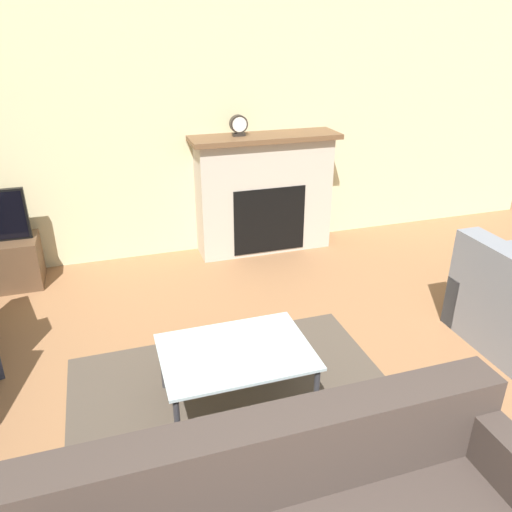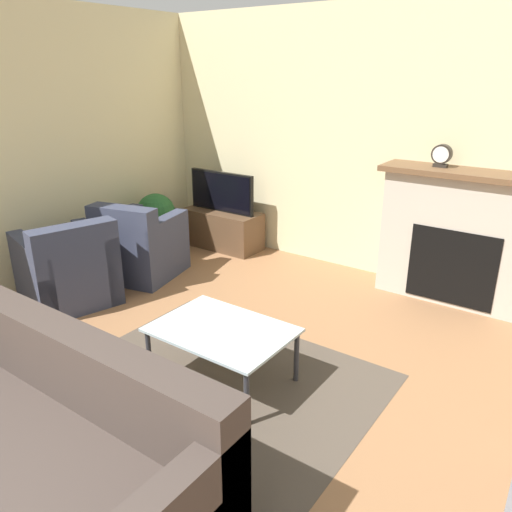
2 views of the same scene
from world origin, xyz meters
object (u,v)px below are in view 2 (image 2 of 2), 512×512
Objects in this scene: armchair_by_window at (68,272)px; mantel_clock at (442,155)px; couch_sectional at (37,447)px; armchair_accent at (140,249)px; tv at (222,192)px; coffee_table at (222,334)px; potted_plant at (156,219)px.

mantel_clock reaches higher than armchair_by_window.
couch_sectional and armchair_accent have the same top height.
mantel_clock is (2.59, 1.33, 1.05)m from armchair_accent.
tv reaches higher than coffee_table.
potted_plant is 3.16m from mantel_clock.
tv is 2.56m from mantel_clock.
potted_plant is (-0.34, 0.57, 0.14)m from armchair_accent.
armchair_accent is at bearing -152.78° from mantel_clock.
tv is at bearing -170.15° from armchair_by_window.
couch_sectional is 2.16× the size of armchair_by_window.
armchair_accent is at bearing -169.79° from armchair_by_window.
mantel_clock is (0.69, 2.31, 0.98)m from coffee_table.
armchair_accent is at bearing 152.94° from coffee_table.
armchair_by_window is at bearing -141.06° from mantel_clock.
armchair_accent is (-1.78, 2.30, 0.01)m from couch_sectional.
couch_sectional is 2.27× the size of coffee_table.
mantel_clock is at bearing 2.48° from tv.
couch_sectional and armchair_by_window have the same top height.
armchair_accent reaches higher than coffee_table.
coffee_table is at bearing 84.61° from couch_sectional.
couch_sectional is at bearing -102.59° from mantel_clock.
mantel_clock reaches higher than coffee_table.
coffee_table is 2.60m from mantel_clock.
potted_plant is (-0.46, -0.65, -0.26)m from tv.
armchair_accent is (0.07, 0.82, 0.00)m from armchair_by_window.
mantel_clock is (2.48, 0.11, 0.65)m from tv.
coffee_table is (1.79, -2.20, -0.33)m from tv.
mantel_clock is (2.66, 2.15, 1.05)m from armchair_by_window.
mantel_clock is at bearing 73.43° from coffee_table.
tv is at bearing -109.29° from armchair_accent.
tv is at bearing -177.52° from mantel_clock.
armchair_by_window is 1.98m from coffee_table.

